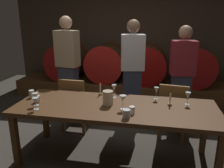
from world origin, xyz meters
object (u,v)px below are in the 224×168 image
object	(u,v)px
wine_barrel_far_right	(193,66)
candle_right	(170,102)
chair_right	(173,109)
pitcher	(108,98)
wine_glass_center_right	(123,99)
wine_glass_right	(156,91)
cup_far_left	(32,94)
wine_barrel_center_left	(106,63)
wine_glass_center_left	(114,88)
dining_table	(115,111)
guest_right	(182,76)
guest_left	(68,67)
cup_center_right	(126,114)
wine_barrel_center_right	(147,64)
wine_glass_far_left	(36,96)
cup_far_right	(132,110)
wine_glass_left	(36,101)
chair_left	(75,102)
wine_barrel_far_left	(68,61)
candle_left	(100,91)
wine_glass_far_right	(188,96)
guest_center	(132,71)
cup_center_left	(37,99)

from	to	relation	value
wine_barrel_far_right	candle_right	world-z (taller)	wine_barrel_far_right
chair_right	pitcher	size ratio (longest dim) A/B	5.05
candle_right	wine_glass_center_right	size ratio (longest dim) A/B	1.02
wine_glass_right	cup_far_left	world-z (taller)	wine_glass_right
pitcher	cup_far_left	xyz separation A→B (m)	(-1.05, 0.06, -0.04)
wine_barrel_center_left	wine_glass_center_left	world-z (taller)	wine_barrel_center_left
dining_table	guest_right	bearing A→B (deg)	54.60
guest_left	cup_center_right	distance (m)	1.95
wine_barrel_center_right	cup_center_right	bearing A→B (deg)	-91.74
wine_glass_far_left	chair_right	bearing A→B (deg)	26.42
cup_far_right	wine_glass_left	bearing A→B (deg)	-175.20
guest_left	wine_glass_center_left	distance (m)	1.34
cup_far_left	chair_left	bearing A→B (deg)	57.05
wine_barrel_far_left	guest_left	bearing A→B (deg)	-67.81
wine_glass_center_left	pitcher	bearing A→B (deg)	-96.25
guest_left	guest_right	xyz separation A→B (m)	(1.94, 0.06, -0.08)
candle_left	wine_glass_far_right	size ratio (longest dim) A/B	1.15
wine_glass_center_right	cup_far_right	xyz separation A→B (m)	(0.12, -0.11, -0.08)
guest_center	candle_right	bearing A→B (deg)	106.86
guest_left	wine_glass_far_left	world-z (taller)	guest_left
guest_center	cup_far_left	distance (m)	1.67
wine_barrel_center_left	candle_left	size ratio (longest dim) A/B	4.59
chair_right	candle_left	size ratio (longest dim) A/B	4.78
cup_far_left	cup_center_left	distance (m)	0.22
guest_left	candle_right	bearing A→B (deg)	155.99
wine_barrel_center_left	cup_far_right	distance (m)	2.81
guest_left	cup_center_right	bearing A→B (deg)	137.13
wine_barrel_center_left	candle_right	bearing A→B (deg)	-61.14
dining_table	wine_glass_center_right	xyz separation A→B (m)	(0.11, -0.08, 0.19)
wine_glass_left	wine_glass_right	size ratio (longest dim) A/B	0.89
candle_left	candle_right	bearing A→B (deg)	-13.63
guest_right	cup_far_left	bearing A→B (deg)	21.77
wine_barrel_far_left	cup_center_right	world-z (taller)	wine_barrel_far_left
wine_glass_center_left	wine_glass_far_right	distance (m)	0.93
chair_left	candle_left	size ratio (longest dim) A/B	4.78
wine_glass_left	wine_glass_center_right	bearing A→B (deg)	11.46
chair_left	wine_glass_far_right	world-z (taller)	wine_glass_far_right
candle_left	wine_glass_far_left	bearing A→B (deg)	-142.29
chair_left	candle_right	size ratio (longest dim) A/B	5.11
chair_left	candle_right	world-z (taller)	candle_right
cup_far_right	chair_left	bearing A→B (deg)	139.20
candle_left	wine_glass_right	bearing A→B (deg)	-1.91
candle_left	wine_glass_far_right	xyz separation A→B (m)	(1.13, -0.15, 0.06)
wine_barrel_far_right	chair_right	size ratio (longest dim) A/B	0.96
wine_glass_left	guest_right	bearing A→B (deg)	40.95
wine_barrel_center_left	wine_glass_right	size ratio (longest dim) A/B	5.21
wine_glass_center_left	wine_glass_center_right	bearing A→B (deg)	-64.88
wine_barrel_center_left	cup_center_left	distance (m)	2.58
wine_barrel_far_right	wine_glass_left	size ratio (longest dim) A/B	5.82
wine_glass_left	wine_glass_center_left	distance (m)	0.99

